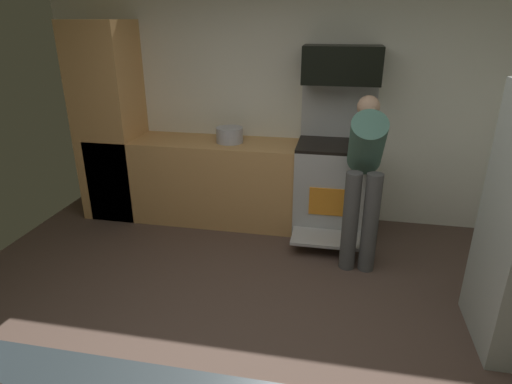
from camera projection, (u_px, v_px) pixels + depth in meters
ground_plane at (240, 350)px, 2.94m from camera, size 5.20×4.80×0.02m
wall_back at (288, 100)px, 4.58m from camera, size 5.20×0.12×2.60m
lower_cabinet_run at (201, 180)px, 4.73m from camera, size 2.40×0.60×0.90m
cabinet_column at (110, 123)px, 4.68m from camera, size 0.60×0.60×2.10m
oven_range at (333, 184)px, 4.44m from camera, size 0.76×0.99×1.52m
microwave at (342, 65)px, 4.07m from camera, size 0.74×0.38×0.35m
person_cook at (364, 171)px, 3.68m from camera, size 0.31×0.63×1.49m
stock_pot at (230, 135)px, 4.47m from camera, size 0.28×0.28×0.16m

